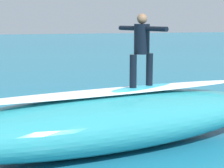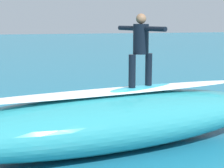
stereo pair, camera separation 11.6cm
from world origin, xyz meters
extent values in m
plane|color=teal|center=(0.00, 0.00, 0.00)|extent=(120.00, 120.00, 0.00)
ellipsoid|color=teal|center=(0.06, 2.42, 0.59)|extent=(8.07, 3.41, 1.18)
ellipsoid|color=white|center=(0.06, 2.42, 1.22)|extent=(6.68, 1.89, 0.08)
ellipsoid|color=#33B2D1|center=(-0.64, 2.29, 1.23)|extent=(1.97, 1.15, 0.10)
cylinder|color=black|center=(-0.43, 2.38, 1.63)|extent=(0.15, 0.15, 0.69)
cylinder|color=black|center=(-0.86, 2.21, 1.63)|extent=(0.15, 0.15, 0.69)
cylinder|color=black|center=(-0.64, 2.29, 2.29)|extent=(0.43, 0.43, 0.63)
sphere|color=#936B4C|center=(-0.64, 2.29, 2.71)|extent=(0.21, 0.21, 0.21)
cylinder|color=black|center=(-0.81, 2.71, 2.51)|extent=(0.30, 0.56, 0.10)
cylinder|color=black|center=(-0.48, 1.88, 2.51)|extent=(0.30, 0.56, 0.10)
ellipsoid|color=#E0563D|center=(-0.37, -1.34, 0.03)|extent=(0.61, 2.03, 0.07)
cylinder|color=black|center=(-0.37, -1.34, 0.21)|extent=(0.30, 0.78, 0.27)
sphere|color=#936B4C|center=(-0.35, -0.87, 0.26)|extent=(0.19, 0.19, 0.19)
cylinder|color=black|center=(-0.31, -2.05, 0.13)|extent=(0.14, 0.64, 0.12)
cylinder|color=black|center=(-0.47, -2.04, 0.13)|extent=(0.14, 0.64, 0.12)
ellipsoid|color=white|center=(0.99, 1.93, 0.07)|extent=(1.26, 1.32, 0.14)
ellipsoid|color=white|center=(1.97, 0.33, 0.06)|extent=(1.09, 1.13, 0.11)
camera|label=1|loc=(2.16, 9.94, 2.71)|focal=61.84mm
camera|label=2|loc=(2.04, 9.97, 2.71)|focal=61.84mm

